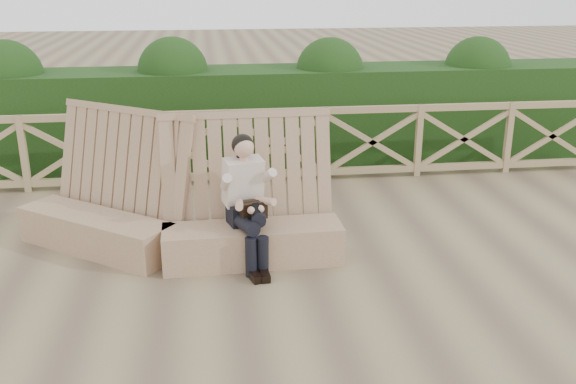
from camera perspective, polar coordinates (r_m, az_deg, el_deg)
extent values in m
plane|color=brown|center=(6.38, 2.70, -8.73)|extent=(60.00, 60.00, 0.00)
cube|color=#88694D|center=(7.50, -16.65, -3.43)|extent=(1.82, 1.55, 0.41)
cube|color=#88694D|center=(7.49, -15.59, 1.31)|extent=(1.78, 1.50, 1.53)
cube|color=#88694D|center=(6.90, -3.15, -4.61)|extent=(1.91, 0.54, 0.41)
cube|color=#88694D|center=(6.95, -3.46, 0.62)|extent=(1.91, 0.48, 1.53)
cube|color=black|center=(6.87, -3.81, -1.89)|extent=(0.42, 0.35, 0.22)
cube|color=beige|center=(6.80, -4.02, 0.95)|extent=(0.47, 0.39, 0.53)
sphere|color=tan|center=(6.64, -3.95, 3.96)|extent=(0.26, 0.26, 0.21)
sphere|color=black|center=(6.67, -4.06, 4.20)|extent=(0.29, 0.29, 0.23)
cylinder|color=black|center=(6.66, -3.92, -2.76)|extent=(0.27, 0.49, 0.15)
cylinder|color=black|center=(6.70, -2.70, -1.94)|extent=(0.27, 0.49, 0.17)
cylinder|color=black|center=(6.58, -3.29, -5.84)|extent=(0.15, 0.15, 0.41)
cylinder|color=black|center=(6.60, -2.25, -5.73)|extent=(0.15, 0.15, 0.41)
cube|color=black|center=(6.58, -2.99, -7.46)|extent=(0.15, 0.26, 0.08)
cube|color=black|center=(6.59, -2.10, -7.39)|extent=(0.15, 0.26, 0.08)
cube|color=black|center=(6.68, -3.14, -1.57)|extent=(0.31, 0.23, 0.18)
cube|color=black|center=(6.51, -2.82, -1.56)|extent=(0.09, 0.11, 0.12)
cube|color=#987E58|center=(9.31, -0.99, 7.13)|extent=(10.10, 0.07, 0.10)
cube|color=#987E58|center=(9.55, -0.96, 1.66)|extent=(10.10, 0.07, 0.10)
cube|color=black|center=(10.54, -1.73, 6.87)|extent=(12.00, 1.20, 1.50)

